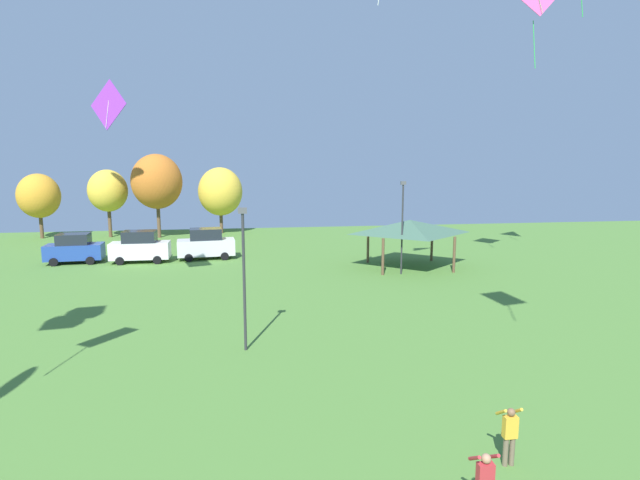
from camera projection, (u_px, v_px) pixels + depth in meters
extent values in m
cube|color=#B72D33|center=(485.00, 476.00, 10.86)|extent=(0.36, 0.20, 0.60)
sphere|color=#A87A5B|center=(486.00, 459.00, 10.79)|extent=(0.22, 0.22, 0.22)
cylinder|color=#B72D33|center=(474.00, 458.00, 10.86)|extent=(0.08, 0.48, 0.37)
cylinder|color=#B72D33|center=(493.00, 456.00, 10.93)|extent=(0.08, 0.48, 0.37)
cylinder|color=brown|center=(505.00, 452.00, 13.00)|extent=(0.14, 0.14, 0.79)
cylinder|color=brown|center=(512.00, 451.00, 13.03)|extent=(0.14, 0.14, 0.79)
cube|color=gold|center=(510.00, 427.00, 12.91)|extent=(0.36, 0.20, 0.59)
sphere|color=brown|center=(511.00, 412.00, 12.85)|extent=(0.21, 0.21, 0.21)
cylinder|color=gold|center=(501.00, 412.00, 12.92)|extent=(0.08, 0.47, 0.37)
cylinder|color=gold|center=(517.00, 411.00, 12.98)|extent=(0.08, 0.47, 0.37)
cylinder|color=green|center=(534.00, 45.00, 31.25)|extent=(0.15, 0.46, 2.96)
cube|color=purple|center=(108.00, 105.00, 27.26)|extent=(2.28, 1.64, 2.76)
cylinder|color=white|center=(108.00, 105.00, 27.24)|extent=(0.35, 0.37, 2.49)
cube|color=#234299|center=(75.00, 252.00, 39.00)|extent=(4.32, 2.18, 1.19)
cube|color=#1E232D|center=(74.00, 239.00, 38.84)|extent=(2.42, 1.89, 0.83)
cylinder|color=black|center=(90.00, 261.00, 38.47)|extent=(0.65, 0.27, 0.64)
cylinder|color=black|center=(95.00, 256.00, 40.28)|extent=(0.65, 0.27, 0.64)
cylinder|color=black|center=(54.00, 262.00, 37.91)|extent=(0.65, 0.27, 0.64)
cylinder|color=black|center=(61.00, 258.00, 39.72)|extent=(0.65, 0.27, 0.64)
cube|color=silver|center=(140.00, 250.00, 39.30)|extent=(4.50, 1.80, 1.29)
cube|color=#1E232D|center=(140.00, 237.00, 39.13)|extent=(2.48, 1.64, 0.90)
cylinder|color=black|center=(157.00, 260.00, 38.75)|extent=(0.64, 0.22, 0.64)
cylinder|color=black|center=(161.00, 256.00, 40.47)|extent=(0.64, 0.22, 0.64)
cylinder|color=black|center=(120.00, 261.00, 38.33)|extent=(0.64, 0.22, 0.64)
cylinder|color=black|center=(125.00, 257.00, 40.05)|extent=(0.64, 0.22, 0.64)
cube|color=silver|center=(206.00, 247.00, 40.68)|extent=(4.71, 2.26, 1.29)
cube|color=#1E232D|center=(206.00, 234.00, 40.51)|extent=(2.66, 1.90, 0.90)
cylinder|color=black|center=(225.00, 256.00, 40.27)|extent=(0.66, 0.29, 0.64)
cylinder|color=black|center=(223.00, 252.00, 41.99)|extent=(0.66, 0.29, 0.64)
cylinder|color=black|center=(189.00, 258.00, 39.58)|extent=(0.66, 0.29, 0.64)
cylinder|color=black|center=(189.00, 254.00, 41.30)|extent=(0.66, 0.29, 0.64)
cylinder|color=brown|center=(383.00, 257.00, 34.86)|extent=(0.20, 0.20, 2.60)
cylinder|color=brown|center=(454.00, 255.00, 35.62)|extent=(0.20, 0.20, 2.60)
cylinder|color=brown|center=(368.00, 246.00, 39.13)|extent=(0.20, 0.20, 2.60)
cylinder|color=brown|center=(432.00, 245.00, 39.89)|extent=(0.20, 0.20, 2.60)
pyramid|color=#3D604C|center=(410.00, 227.00, 37.09)|extent=(6.79, 5.65, 1.00)
cylinder|color=#2D2D33|center=(244.00, 283.00, 20.63)|extent=(0.12, 0.12, 5.80)
cube|color=#4C4C51|center=(242.00, 211.00, 20.16)|extent=(0.36, 0.20, 0.24)
cylinder|color=#2D2D33|center=(402.00, 230.00, 34.86)|extent=(0.12, 0.12, 6.30)
cube|color=#4C4C51|center=(403.00, 183.00, 34.35)|extent=(0.36, 0.20, 0.24)
cylinder|color=brown|center=(41.00, 225.00, 51.60)|extent=(0.36, 0.36, 2.86)
ellipsoid|color=gold|center=(39.00, 196.00, 51.13)|extent=(4.13, 4.13, 4.55)
cylinder|color=brown|center=(110.00, 221.00, 52.48)|extent=(0.36, 0.36, 3.39)
ellipsoid|color=gold|center=(108.00, 191.00, 51.98)|extent=(3.98, 3.98, 4.38)
cylinder|color=brown|center=(159.00, 219.00, 52.07)|extent=(0.36, 0.36, 3.92)
ellipsoid|color=#BC6623|center=(157.00, 182.00, 51.47)|extent=(5.14, 5.14, 5.65)
cylinder|color=brown|center=(221.00, 221.00, 55.34)|extent=(0.36, 0.36, 2.82)
ellipsoid|color=gold|center=(220.00, 192.00, 54.84)|extent=(4.81, 4.81, 5.29)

